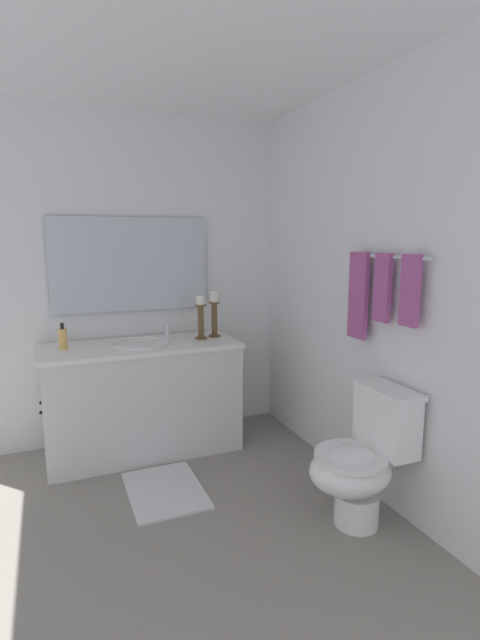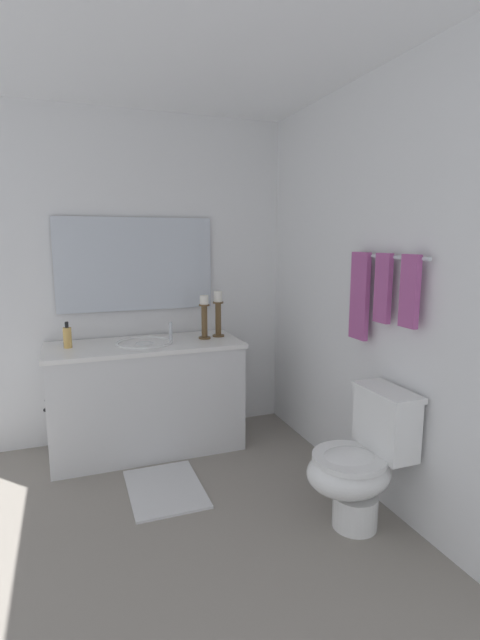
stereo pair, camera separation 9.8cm
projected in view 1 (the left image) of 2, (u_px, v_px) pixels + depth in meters
floor at (170, 541)px, 2.41m from camera, size 2.83×2.54×0.02m
wall_back at (381, 293)px, 2.67m from camera, size 2.83×0.04×2.45m
wall_left at (120, 280)px, 3.48m from camera, size 0.04×2.54×2.45m
ceiling at (156, 18)px, 1.98m from camera, size 2.83×2.54×0.02m
vanity_cabinet at (143, 398)px, 3.36m from camera, size 0.58×1.37×0.80m
sink_basin at (141, 349)px, 3.30m from camera, size 0.40×0.40×0.24m
mirror at (131, 265)px, 3.45m from camera, size 0.02×1.16×0.69m
candle_holder_tall at (214, 313)px, 3.51m from camera, size 0.09×0.09×0.35m
candle_holder_short at (201, 316)px, 3.43m from camera, size 0.09×0.09×0.32m
soap_bottle at (63, 338)px, 3.12m from camera, size 0.06×0.06×0.18m
toilet at (361, 460)px, 2.48m from camera, size 0.39×0.54×0.75m
towel_bar at (387, 257)px, 2.52m from camera, size 0.63×0.02×0.02m
towel_near_vanity at (358, 296)px, 2.74m from camera, size 0.15×0.03×0.51m
towel_center at (383, 288)px, 2.54m from camera, size 0.12×0.03×0.38m
towel_near_corner at (410, 291)px, 2.35m from camera, size 0.12×0.03×0.37m
bath_mat at (165, 490)px, 2.86m from camera, size 0.60×0.44×0.02m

